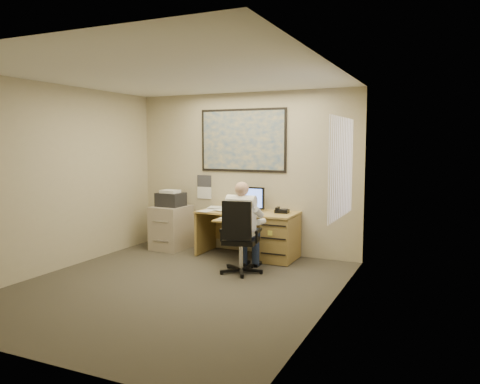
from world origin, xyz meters
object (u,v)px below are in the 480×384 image
at_px(desk, 267,231).
at_px(office_chair, 239,252).
at_px(filing_cabinet, 171,223).
at_px(person, 242,227).

height_order(desk, office_chair, desk).
bearing_deg(filing_cabinet, person, -23.55).
height_order(filing_cabinet, office_chair, office_chair).
bearing_deg(desk, person, -92.97).
distance_m(office_chair, person, 0.35).
bearing_deg(person, office_chair, -99.73).
height_order(desk, filing_cabinet, desk).
relative_size(office_chair, person, 0.81).
bearing_deg(office_chair, filing_cabinet, 142.68).
distance_m(filing_cabinet, office_chair, 1.99).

